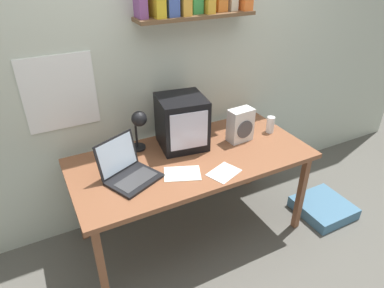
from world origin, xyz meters
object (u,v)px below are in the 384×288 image
object	(u,v)px
juice_glass	(270,125)
loose_paper_near_laptop	(224,173)
corner_desk	(192,163)
desk_lamp	(139,124)
loose_paper_near_monitor	(182,174)
crt_monitor	(182,122)
floor_cushion	(323,208)
space_heater	(240,125)
laptop	(127,169)

from	to	relation	value
juice_glass	loose_paper_near_laptop	distance (m)	0.69
corner_desk	desk_lamp	distance (m)	0.46
corner_desk	loose_paper_near_monitor	bearing A→B (deg)	-134.19
loose_paper_near_laptop	corner_desk	bearing A→B (deg)	108.65
crt_monitor	floor_cushion	distance (m)	1.46
desk_lamp	space_heater	xyz separation A→B (m)	(0.71, -0.18, -0.10)
laptop	loose_paper_near_monitor	world-z (taller)	laptop
corner_desk	desk_lamp	size ratio (longest dim) A/B	5.28
crt_monitor	juice_glass	size ratio (longest dim) A/B	2.90
space_heater	loose_paper_near_monitor	world-z (taller)	space_heater
loose_paper_near_laptop	desk_lamp	bearing A→B (deg)	127.41
loose_paper_near_laptop	loose_paper_near_monitor	size ratio (longest dim) A/B	0.88
desk_lamp	loose_paper_near_monitor	xyz separation A→B (m)	(0.14, -0.38, -0.22)
juice_glass	laptop	bearing A→B (deg)	-176.64
space_heater	loose_paper_near_monitor	xyz separation A→B (m)	(-0.57, -0.20, -0.12)
crt_monitor	space_heater	xyz separation A→B (m)	(0.41, -0.14, -0.06)
laptop	loose_paper_near_monitor	size ratio (longest dim) A/B	1.42
crt_monitor	laptop	distance (m)	0.54
loose_paper_near_monitor	desk_lamp	bearing A→B (deg)	109.82
juice_glass	loose_paper_near_monitor	xyz separation A→B (m)	(-0.86, -0.20, -0.06)
crt_monitor	desk_lamp	world-z (taller)	crt_monitor
desk_lamp	loose_paper_near_laptop	bearing A→B (deg)	-62.64
corner_desk	desk_lamp	xyz separation A→B (m)	(-0.29, 0.23, 0.27)
crt_monitor	desk_lamp	distance (m)	0.31
loose_paper_near_laptop	laptop	bearing A→B (deg)	156.88
desk_lamp	laptop	bearing A→B (deg)	-135.63
laptop	desk_lamp	xyz separation A→B (m)	(0.18, 0.26, 0.16)
laptop	space_heater	bearing A→B (deg)	-19.91
crt_monitor	loose_paper_near_laptop	xyz separation A→B (m)	(0.08, -0.45, -0.18)
desk_lamp	corner_desk	bearing A→B (deg)	-48.23
crt_monitor	laptop	world-z (taller)	crt_monitor
desk_lamp	juice_glass	world-z (taller)	desk_lamp
corner_desk	crt_monitor	bearing A→B (deg)	86.39
crt_monitor	desk_lamp	bearing A→B (deg)	179.13
corner_desk	floor_cushion	bearing A→B (deg)	-15.96
floor_cushion	crt_monitor	bearing A→B (deg)	155.54
desk_lamp	crt_monitor	bearing A→B (deg)	-19.18
corner_desk	space_heater	bearing A→B (deg)	5.83
laptop	loose_paper_near_laptop	xyz separation A→B (m)	(0.56, -0.24, -0.06)
corner_desk	loose_paper_near_laptop	bearing A→B (deg)	-71.35
loose_paper_near_monitor	crt_monitor	bearing A→B (deg)	64.10
crt_monitor	juice_glass	bearing A→B (deg)	-3.08
loose_paper_near_laptop	space_heater	bearing A→B (deg)	43.33
crt_monitor	floor_cushion	bearing A→B (deg)	-16.20
corner_desk	loose_paper_near_monitor	distance (m)	0.22
corner_desk	juice_glass	distance (m)	0.72
corner_desk	laptop	bearing A→B (deg)	-176.47
floor_cushion	corner_desk	bearing A→B (deg)	164.04
space_heater	loose_paper_near_monitor	bearing A→B (deg)	-164.66
laptop	desk_lamp	world-z (taller)	desk_lamp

